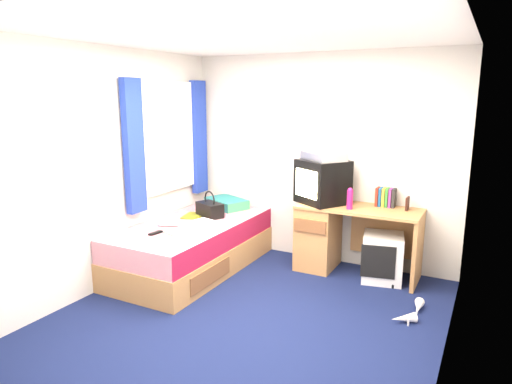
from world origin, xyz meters
The scene contains 20 objects.
ground centered at (0.00, 0.00, 0.00)m, with size 3.40×3.40×0.00m, color #0C1438.
room_shell centered at (0.00, 0.00, 1.45)m, with size 3.40×3.40×3.40m.
bed centered at (-1.10, 0.70, 0.27)m, with size 1.01×2.00×0.54m.
pillow centered at (-1.12, 1.47, 0.60)m, with size 0.52×0.33×0.11m, color #18559F.
desk centered at (0.29, 1.44, 0.41)m, with size 1.30×0.55×0.75m.
storage_cube centered at (0.86, 1.37, 0.25)m, with size 0.40×0.40×0.50m, color white.
crt_tv centered at (0.15, 1.44, 0.99)m, with size 0.64×0.63×0.48m.
vcr centered at (0.15, 1.44, 1.27)m, with size 0.46×0.33×0.09m, color silver.
book_row centered at (0.81, 1.60, 0.85)m, with size 0.20×0.13×0.20m.
picture_frame centered at (1.04, 1.54, 0.82)m, with size 0.02×0.12×0.14m, color black.
pink_water_bottle centered at (0.50, 1.30, 0.85)m, with size 0.06×0.06×0.20m, color #C21B6B.
aerosol_can centered at (0.46, 1.46, 0.83)m, with size 0.04×0.04×0.16m, color white.
handbag centered at (-1.06, 1.01, 0.63)m, with size 0.38×0.30×0.31m.
towel centered at (-0.81, 0.51, 0.59)m, with size 0.28×0.24×0.09m, color white.
magazine centered at (-1.24, 0.92, 0.55)m, with size 0.21×0.28×0.01m, color yellow.
water_bottle centered at (-1.23, 0.46, 0.58)m, with size 0.07×0.07×0.20m, color silver.
colour_swatch_fan centered at (-1.03, 0.25, 0.55)m, with size 0.22×0.06×0.01m, color yellow.
remote_control centered at (-1.18, 0.18, 0.55)m, with size 0.05×0.16×0.02m, color black.
window_assembly centered at (-1.55, 0.90, 1.42)m, with size 0.11×1.42×1.40m.
white_heels centered at (1.28, 0.66, 0.04)m, with size 0.25×0.51×0.09m.
Camera 1 is at (1.80, -3.28, 1.93)m, focal length 32.00 mm.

